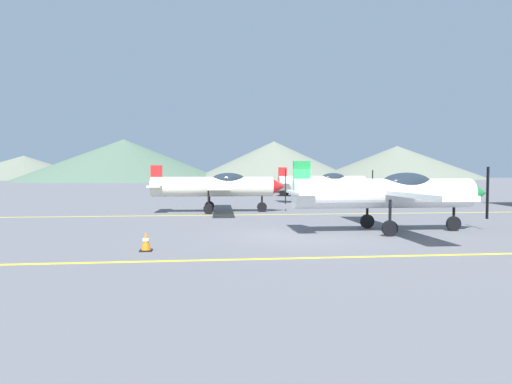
% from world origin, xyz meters
% --- Properties ---
extents(ground_plane, '(400.00, 400.00, 0.00)m').
position_xyz_m(ground_plane, '(0.00, 0.00, 0.00)').
color(ground_plane, slate).
extents(apron_line_near, '(80.00, 0.16, 0.01)m').
position_xyz_m(apron_line_near, '(0.00, -4.39, 0.01)').
color(apron_line_near, yellow).
rests_on(apron_line_near, ground_plane).
extents(apron_line_far, '(80.00, 0.16, 0.01)m').
position_xyz_m(apron_line_far, '(0.00, 8.04, 0.01)').
color(apron_line_far, yellow).
rests_on(apron_line_far, ground_plane).
extents(airplane_near, '(8.10, 9.35, 2.81)m').
position_xyz_m(airplane_near, '(3.88, 0.46, 1.58)').
color(airplane_near, white).
rests_on(airplane_near, ground_plane).
extents(airplane_mid, '(8.12, 9.37, 2.81)m').
position_xyz_m(airplane_mid, '(-2.80, 9.84, 1.58)').
color(airplane_mid, silver).
rests_on(airplane_mid, ground_plane).
extents(airplane_far, '(8.18, 9.41, 2.81)m').
position_xyz_m(airplane_far, '(6.09, 18.08, 1.58)').
color(airplane_far, silver).
rests_on(airplane_far, ground_plane).
extents(car_sedan, '(4.66, 3.24, 1.62)m').
position_xyz_m(car_sedan, '(5.74, 27.58, 0.84)').
color(car_sedan, black).
rests_on(car_sedan, ground_plane).
extents(traffic_cone_front, '(0.36, 0.36, 0.59)m').
position_xyz_m(traffic_cone_front, '(-5.20, -2.79, 0.29)').
color(traffic_cone_front, black).
rests_on(traffic_cone_front, ground_plane).
extents(hill_left, '(54.09, 54.09, 9.04)m').
position_xyz_m(hill_left, '(-73.49, 155.85, 4.52)').
color(hill_left, slate).
rests_on(hill_left, ground_plane).
extents(hill_centerleft, '(64.74, 64.74, 12.98)m').
position_xyz_m(hill_centerleft, '(-29.85, 122.14, 6.49)').
color(hill_centerleft, '#4C6651').
rests_on(hill_centerleft, ground_plane).
extents(hill_centerright, '(53.84, 53.84, 12.50)m').
position_xyz_m(hill_centerright, '(17.15, 119.44, 6.25)').
color(hill_centerright, slate).
rests_on(hill_centerright, ground_plane).
extents(hill_right, '(70.57, 70.57, 13.96)m').
position_xyz_m(hill_right, '(76.07, 159.07, 6.98)').
color(hill_right, slate).
rests_on(hill_right, ground_plane).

